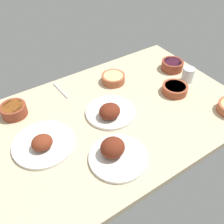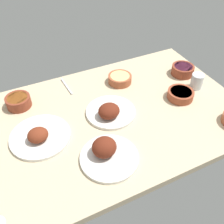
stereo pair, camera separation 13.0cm
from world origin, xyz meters
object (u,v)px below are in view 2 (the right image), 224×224
(bowl_sauce, at_px, (180,94))
(bowl_soup, at_px, (18,101))
(plate_center_main, at_px, (40,136))
(bowl_potatoes, at_px, (120,79))
(water_tumbler, at_px, (197,81))
(plate_near_viewer, at_px, (107,153))
(bowl_onions, at_px, (183,70))
(plate_far_side, at_px, (110,111))
(fork_loose, at_px, (67,86))

(bowl_sauce, relative_size, bowl_soup, 1.10)
(plate_center_main, height_order, bowl_soup, plate_center_main)
(bowl_potatoes, distance_m, water_tumbler, 0.45)
(bowl_soup, bearing_deg, bowl_potatoes, -4.08)
(bowl_soup, relative_size, water_tumbler, 1.48)
(plate_near_viewer, height_order, bowl_onions, plate_near_viewer)
(bowl_sauce, xyz_separation_m, bowl_potatoes, (-0.24, 0.28, 0.00))
(plate_center_main, distance_m, bowl_soup, 0.29)
(plate_center_main, bearing_deg, water_tumbler, -0.10)
(plate_near_viewer, xyz_separation_m, water_tumbler, (0.69, 0.23, 0.01))
(plate_far_side, distance_m, plate_near_viewer, 0.27)
(plate_far_side, height_order, bowl_onions, plate_far_side)
(plate_near_viewer, height_order, bowl_sauce, plate_near_viewer)
(bowl_soup, xyz_separation_m, fork_loose, (0.28, 0.05, -0.03))
(bowl_sauce, xyz_separation_m, bowl_soup, (-0.83, 0.32, 0.01))
(plate_center_main, bearing_deg, bowl_soup, 98.67)
(water_tumbler, bearing_deg, bowl_onions, 84.86)
(plate_center_main, bearing_deg, plate_near_viewer, -44.38)
(bowl_onions, height_order, water_tumbler, water_tumbler)
(bowl_onions, distance_m, bowl_potatoes, 0.40)
(bowl_potatoes, xyz_separation_m, bowl_soup, (-0.59, 0.04, 0.01))
(plate_far_side, distance_m, water_tumbler, 0.56)
(plate_near_viewer, xyz_separation_m, bowl_potatoes, (0.31, 0.48, -0.00))
(bowl_onions, relative_size, fork_loose, 0.81)
(bowl_onions, relative_size, bowl_soup, 1.05)
(plate_near_viewer, relative_size, bowl_soup, 1.98)
(plate_center_main, bearing_deg, plate_far_side, 0.47)
(bowl_sauce, xyz_separation_m, water_tumbler, (0.14, 0.04, 0.02))
(plate_center_main, bearing_deg, bowl_sauce, -2.84)
(plate_center_main, relative_size, bowl_sauce, 1.99)
(water_tumbler, distance_m, fork_loose, 0.77)
(water_tumbler, bearing_deg, plate_near_viewer, -161.23)
(plate_center_main, xyz_separation_m, bowl_sauce, (0.78, -0.04, 0.01))
(bowl_soup, bearing_deg, plate_near_viewer, -61.35)
(bowl_potatoes, distance_m, bowl_soup, 0.59)
(bowl_soup, bearing_deg, bowl_onions, -7.82)
(bowl_potatoes, height_order, water_tumbler, water_tumbler)
(plate_center_main, bearing_deg, bowl_potatoes, 23.83)
(plate_center_main, xyz_separation_m, bowl_potatoes, (0.55, 0.24, 0.01))
(bowl_sauce, bearing_deg, bowl_soup, 158.70)
(plate_near_viewer, relative_size, bowl_potatoes, 1.85)
(plate_far_side, xyz_separation_m, plate_center_main, (-0.37, -0.00, -0.01))
(bowl_soup, bearing_deg, water_tumbler, -16.38)
(plate_far_side, bearing_deg, fork_loose, 111.00)
(fork_loose, bearing_deg, bowl_potatoes, 69.28)
(plate_far_side, relative_size, fork_loose, 1.53)
(bowl_sauce, bearing_deg, water_tumbler, 14.55)
(plate_near_viewer, bearing_deg, water_tumbler, 18.77)
(plate_center_main, xyz_separation_m, water_tumbler, (0.93, -0.00, 0.03))
(plate_far_side, xyz_separation_m, bowl_onions, (0.57, 0.15, 0.01))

